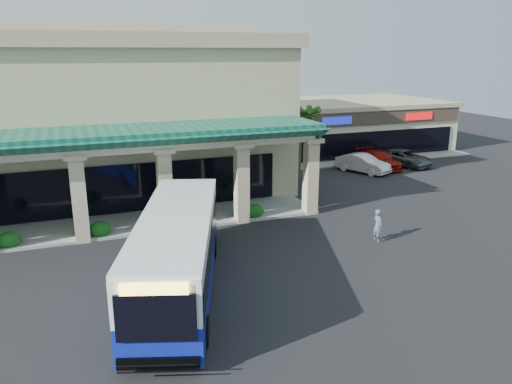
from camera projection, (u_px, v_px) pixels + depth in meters
name	position (u px, v px, depth m)	size (l,w,h in m)	color
ground	(248.00, 257.00, 24.56)	(110.00, 110.00, 0.00)	black
main_building	(61.00, 113.00, 34.65)	(30.80, 14.80, 11.35)	#BFB288
arcade	(67.00, 183.00, 27.15)	(30.00, 6.20, 5.70)	#0D503F
strip_mall	(332.00, 125.00, 51.66)	(22.50, 12.50, 4.90)	beige
palm_0	(305.00, 143.00, 36.47)	(2.40, 2.40, 6.60)	#1F4A13
palm_1	(300.00, 141.00, 39.62)	(2.40, 2.40, 5.80)	#1F4A13
broadleaf_tree	(254.00, 139.00, 43.56)	(2.60, 2.60, 4.81)	#124C11
transit_bus	(178.00, 254.00, 20.60)	(2.87, 12.32, 3.44)	#0F20A2
pedestrian	(378.00, 225.00, 26.41)	(0.65, 0.43, 1.78)	#4B5369
car_white	(363.00, 163.00, 41.66)	(1.62, 4.65, 1.53)	silver
car_red	(379.00, 160.00, 43.32)	(2.05, 5.05, 1.47)	#810D03
car_gray	(404.00, 158.00, 44.11)	(2.34, 5.08, 1.41)	#393D41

